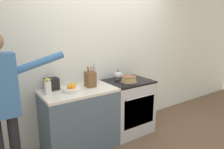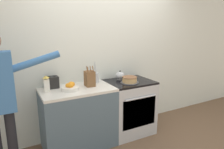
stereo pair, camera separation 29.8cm
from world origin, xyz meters
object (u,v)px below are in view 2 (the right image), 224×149
at_px(toaster, 52,82).
at_px(milk_carton, 46,84).
at_px(utensil_crock, 96,77).
at_px(fruit_bowl, 70,87).
at_px(tea_kettle, 120,76).
at_px(layer_cake, 130,80).
at_px(knife_block, 90,79).
at_px(stove_range, 129,107).

relative_size(toaster, milk_carton, 0.87).
bearing_deg(utensil_crock, fruit_bowl, -156.78).
bearing_deg(tea_kettle, fruit_bowl, -168.56).
bearing_deg(layer_cake, utensil_crock, 148.53).
xyz_separation_m(fruit_bowl, toaster, (-0.20, 0.22, 0.04)).
bearing_deg(fruit_bowl, tea_kettle, 11.44).
distance_m(layer_cake, utensil_crock, 0.53).
height_order(knife_block, toaster, knife_block).
relative_size(tea_kettle, toaster, 0.95).
bearing_deg(milk_carton, utensil_crock, 10.39).
height_order(stove_range, toaster, toaster).
bearing_deg(tea_kettle, knife_block, -167.89).
bearing_deg(toaster, fruit_bowl, -47.31).
distance_m(tea_kettle, utensil_crock, 0.43).
relative_size(stove_range, milk_carton, 3.97).
bearing_deg(tea_kettle, utensil_crock, 177.29).
distance_m(stove_range, knife_block, 0.87).
bearing_deg(knife_block, milk_carton, 179.50).
relative_size(layer_cake, toaster, 1.47).
bearing_deg(stove_range, fruit_bowl, -179.04).
xyz_separation_m(tea_kettle, toaster, (-1.10, 0.03, 0.02)).
height_order(knife_block, milk_carton, knife_block).
bearing_deg(layer_cake, stove_range, 57.08).
height_order(layer_cake, utensil_crock, utensil_crock).
height_order(fruit_bowl, milk_carton, milk_carton).
distance_m(stove_range, tea_kettle, 0.54).
xyz_separation_m(knife_block, milk_carton, (-0.61, 0.01, -0.01)).
bearing_deg(utensil_crock, knife_block, -138.05).
relative_size(knife_block, utensil_crock, 0.95).
distance_m(fruit_bowl, toaster, 0.30).
distance_m(knife_block, toaster, 0.53).
relative_size(knife_block, toaster, 1.60).
relative_size(fruit_bowl, toaster, 1.23).
relative_size(stove_range, knife_block, 2.87).
relative_size(tea_kettle, fruit_bowl, 0.77).
distance_m(utensil_crock, fruit_bowl, 0.51).
bearing_deg(toaster, milk_carton, -123.24).
distance_m(knife_block, milk_carton, 0.61).
height_order(layer_cake, toaster, toaster).
bearing_deg(utensil_crock, stove_range, -20.18).
bearing_deg(milk_carton, stove_range, -1.97).
relative_size(tea_kettle, knife_block, 0.60).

